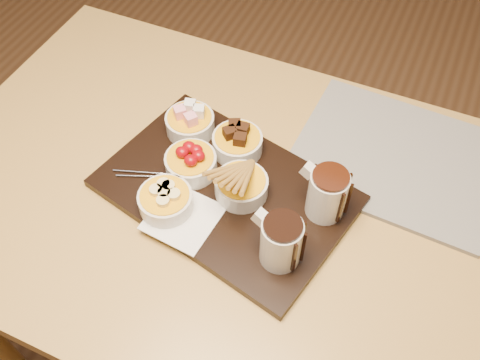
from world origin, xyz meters
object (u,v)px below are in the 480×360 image
at_px(newspaper, 396,158).
at_px(pitcher_milk_chocolate, 327,195).
at_px(serving_board, 226,191).
at_px(bowl_strawberries, 191,164).
at_px(dining_table, 229,221).
at_px(pitcher_dark_chocolate, 281,242).

bearing_deg(newspaper, pitcher_milk_chocolate, -113.01).
bearing_deg(serving_board, bowl_strawberries, -176.42).
xyz_separation_m(dining_table, pitcher_dark_chocolate, (0.14, -0.10, 0.17)).
distance_m(dining_table, pitcher_dark_chocolate, 0.24).
distance_m(pitcher_milk_chocolate, newspaper, 0.22).
distance_m(dining_table, serving_board, 0.11).
xyz_separation_m(pitcher_dark_chocolate, pitcher_milk_chocolate, (0.04, 0.12, 0.00)).
bearing_deg(pitcher_milk_chocolate, serving_board, -158.20).
height_order(dining_table, bowl_strawberries, bowl_strawberries).
relative_size(pitcher_dark_chocolate, newspaper, 0.25).
height_order(dining_table, newspaper, newspaper).
relative_size(dining_table, serving_board, 2.61).
bearing_deg(serving_board, pitcher_milk_chocolate, 21.80).
distance_m(bowl_strawberries, pitcher_milk_chocolate, 0.27).
bearing_deg(dining_table, bowl_strawberries, 174.12).
bearing_deg(pitcher_dark_chocolate, bowl_strawberries, 167.35).
relative_size(bowl_strawberries, pitcher_dark_chocolate, 1.04).
relative_size(dining_table, newspaper, 3.05).
xyz_separation_m(pitcher_dark_chocolate, newspaper, (0.13, 0.31, -0.06)).
distance_m(serving_board, newspaper, 0.35).
height_order(serving_board, pitcher_dark_chocolate, pitcher_dark_chocolate).
height_order(bowl_strawberries, newspaper, bowl_strawberries).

